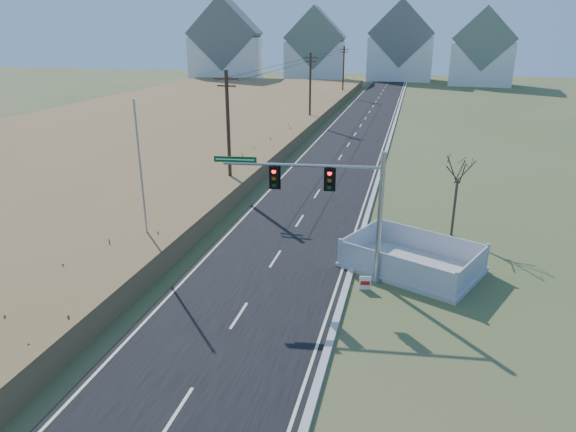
{
  "coord_description": "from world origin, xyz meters",
  "views": [
    {
      "loc": [
        6.67,
        -20.24,
        11.65
      ],
      "look_at": [
        1.25,
        1.79,
        3.4
      ],
      "focal_mm": 32.0,
      "sensor_mm": 36.0,
      "label": 1
    }
  ],
  "objects_px": {
    "open_sign": "(365,283)",
    "flagpole": "(143,196)",
    "fence_enclosure": "(411,264)",
    "traffic_signal_mast": "(341,202)",
    "bare_tree": "(459,168)"
  },
  "relations": [
    {
      "from": "traffic_signal_mast",
      "to": "flagpole",
      "type": "bearing_deg",
      "value": 170.41
    },
    {
      "from": "fence_enclosure",
      "to": "flagpole",
      "type": "relative_size",
      "value": 0.92
    },
    {
      "from": "fence_enclosure",
      "to": "bare_tree",
      "type": "xyz_separation_m",
      "value": [
        2.26,
        5.41,
        3.85
      ]
    },
    {
      "from": "open_sign",
      "to": "bare_tree",
      "type": "xyz_separation_m",
      "value": [
        4.36,
        8.21,
        3.77
      ]
    },
    {
      "from": "fence_enclosure",
      "to": "open_sign",
      "type": "bearing_deg",
      "value": -101.95
    },
    {
      "from": "open_sign",
      "to": "flagpole",
      "type": "bearing_deg",
      "value": 163.14
    },
    {
      "from": "traffic_signal_mast",
      "to": "fence_enclosure",
      "type": "distance_m",
      "value": 5.5
    },
    {
      "from": "traffic_signal_mast",
      "to": "fence_enclosure",
      "type": "xyz_separation_m",
      "value": [
        3.48,
        1.99,
        -3.76
      ]
    },
    {
      "from": "fence_enclosure",
      "to": "flagpole",
      "type": "distance_m",
      "value": 14.52
    },
    {
      "from": "traffic_signal_mast",
      "to": "bare_tree",
      "type": "bearing_deg",
      "value": 45.48
    },
    {
      "from": "traffic_signal_mast",
      "to": "bare_tree",
      "type": "distance_m",
      "value": 9.36
    },
    {
      "from": "open_sign",
      "to": "flagpole",
      "type": "height_order",
      "value": "flagpole"
    },
    {
      "from": "fence_enclosure",
      "to": "flagpole",
      "type": "xyz_separation_m",
      "value": [
        -14.12,
        -1.44,
        3.07
      ]
    },
    {
      "from": "fence_enclosure",
      "to": "open_sign",
      "type": "height_order",
      "value": "fence_enclosure"
    },
    {
      "from": "fence_enclosure",
      "to": "bare_tree",
      "type": "bearing_deg",
      "value": 92.02
    }
  ]
}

